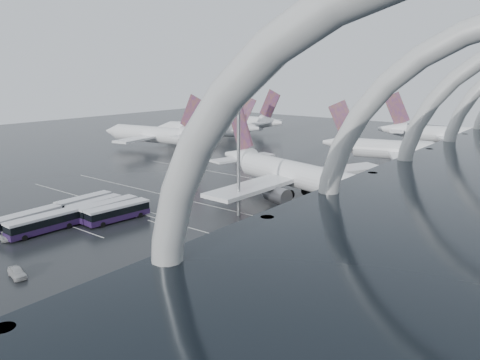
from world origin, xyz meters
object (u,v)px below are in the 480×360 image
Objects in this scene: jet_remote_west at (156,135)px; van_curve_b at (17,272)px; bus_row_near_d at (118,212)px; bus_row_near_c at (107,209)px; airliner_gate_b at (413,152)px; bus_row_far_a at (28,220)px; airliner_main at (302,177)px; gse_cart_belly_a at (354,222)px; jet_remote_mid at (209,129)px; van_curve_a at (6,236)px; jet_remote_far at (239,122)px; bus_row_near_b at (95,206)px; floodlight_mast at (239,130)px; bus_row_far_b at (43,223)px; gse_cart_belly_d at (395,221)px; gse_cart_belly_e at (363,207)px; bus_row_near_a at (84,203)px; airliner_gate_c at (457,136)px.

van_curve_b is (71.75, -91.96, -4.81)m from jet_remote_west.
bus_row_near_c is at bearing 93.79° from bus_row_near_d.
bus_row_far_a is (-39.38, -105.30, -3.41)m from airliner_gate_b.
van_curve_b is at bearing 118.05° from jet_remote_west.
airliner_main is 4.64× the size of bus_row_far_a.
gse_cart_belly_a is at bearing -95.67° from airliner_gate_b.
jet_remote_mid is at bearing 37.81° from bus_row_near_d.
bus_row_near_d is 20.99m from van_curve_a.
jet_remote_far reaches higher than bus_row_near_b.
jet_remote_far is at bearing 128.38° from floodlight_mast.
jet_remote_mid is 8.87× the size of van_curve_a.
gse_cart_belly_d is (50.87, 46.57, -1.33)m from bus_row_far_b.
floodlight_mast reaches higher than gse_cart_belly_e.
airliner_main is at bearing -25.53° from bus_row_far_b.
jet_remote_west is at bearing 48.76° from bus_row_near_d.
bus_row_near_a reaches higher than van_curve_b.
bus_row_near_b is at bearing -122.37° from airliner_gate_c.
airliner_main is at bearing -32.57° from bus_row_far_a.
airliner_main is 86.69m from jet_remote_west.
jet_remote_west reaches higher than bus_row_near_d.
bus_row_near_b is at bearing -126.51° from airliner_gate_b.
airliner_main is 57.93m from bus_row_far_b.
airliner_gate_b reaches higher than bus_row_near_a.
floodlight_mast is 13.37× the size of gse_cart_belly_a.
airliner_gate_c reaches higher than jet_remote_mid.
floodlight_mast is (27.13, 32.17, 16.50)m from bus_row_far_a.
floodlight_mast is (81.20, -102.52, 12.70)m from jet_remote_far.
gse_cart_belly_d is (57.26, 33.32, -1.19)m from bus_row_near_a.
airliner_main is 30.72× the size of gse_cart_belly_d.
gse_cart_belly_a is 0.91× the size of gse_cart_belly_e.
airliner_main is 43.64m from bus_row_near_d.
bus_row_far_b is at bearing 109.49° from jet_remote_far.
gse_cart_belly_a is (39.31, 27.89, -1.26)m from bus_row_near_d.
bus_row_far_a reaches higher than gse_cart_belly_e.
airliner_main reaches higher than gse_cart_belly_a.
bus_row_near_d is (63.89, -120.73, -3.76)m from jet_remote_far.
airliner_gate_c is 25.40× the size of gse_cart_belly_e.
van_curve_a is 0.17× the size of floodlight_mast.
bus_row_near_c reaches higher than gse_cart_belly_e.
bus_row_near_d is (3.71, -0.12, 0.01)m from bus_row_near_c.
van_curve_a is (-7.30, -19.64, -1.15)m from bus_row_near_d.
jet_remote_west reaches higher than bus_row_near_a.
airliner_gate_b is 64.36m from gse_cart_belly_a.
bus_row_near_c is (-33.26, -91.23, -3.36)m from airliner_gate_b.
bus_row_far_a reaches higher than gse_cart_belly_d.
jet_remote_far reaches higher than gse_cart_belly_d.
bus_row_far_b reaches higher than bus_row_far_a.
jet_remote_west is at bearing 88.37° from jet_remote_far.
van_curve_b reaches higher than gse_cart_belly_e.
bus_row_near_c is (55.01, -93.10, -3.39)m from jet_remote_mid.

